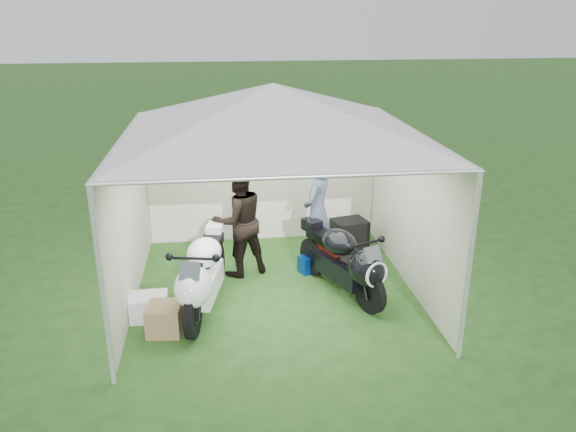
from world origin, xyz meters
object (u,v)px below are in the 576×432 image
at_px(paddock_stand, 311,263).
at_px(crate_1, 164,319).
at_px(motorcycle_black, 345,260).
at_px(motorcycle_white, 203,274).
at_px(crate_0, 149,307).
at_px(equipment_box, 349,235).
at_px(canopy_tent, 273,115).
at_px(person_blue_jacket, 317,213).
at_px(person_dark_jacket, 239,221).

distance_m(paddock_stand, crate_1, 2.63).
bearing_deg(paddock_stand, motorcycle_black, -66.62).
relative_size(motorcycle_white, crate_0, 4.18).
relative_size(motorcycle_black, equipment_box, 3.37).
relative_size(canopy_tent, crate_1, 13.33).
bearing_deg(motorcycle_black, crate_0, 163.27).
xyz_separation_m(motorcycle_white, person_blue_jacket, (1.78, 1.28, 0.33)).
relative_size(motorcycle_black, person_blue_jacket, 1.03).
distance_m(paddock_stand, crate_0, 2.64).
bearing_deg(equipment_box, person_blue_jacket, -141.02).
xyz_separation_m(canopy_tent, motorcycle_black, (0.98, -0.33, -2.03)).
bearing_deg(person_blue_jacket, crate_0, -30.68).
xyz_separation_m(motorcycle_white, person_dark_jacket, (0.54, 1.15, 0.31)).
distance_m(canopy_tent, motorcycle_black, 2.28).
distance_m(motorcycle_white, motorcycle_black, 2.02).
xyz_separation_m(paddock_stand, equipment_box, (0.79, 0.73, 0.14)).
bearing_deg(person_blue_jacket, crate_1, -21.56).
bearing_deg(crate_0, canopy_tent, 20.26).
xyz_separation_m(paddock_stand, person_dark_jacket, (-1.11, 0.08, 0.74)).
xyz_separation_m(motorcycle_black, equipment_box, (0.43, 1.56, -0.27)).
xyz_separation_m(person_dark_jacket, equipment_box, (1.89, 0.65, -0.60)).
distance_m(person_dark_jacket, equipment_box, 2.09).
distance_m(canopy_tent, crate_1, 3.01).
height_order(motorcycle_black, crate_1, motorcycle_black).
distance_m(motorcycle_white, equipment_box, 3.05).
height_order(motorcycle_white, crate_1, motorcycle_white).
height_order(crate_0, crate_1, crate_1).
height_order(equipment_box, crate_0, equipment_box).
xyz_separation_m(person_dark_jacket, crate_0, (-1.27, -1.22, -0.71)).
height_order(canopy_tent, person_dark_jacket, canopy_tent).
distance_m(motorcycle_black, crate_0, 2.78).
distance_m(paddock_stand, equipment_box, 1.08).
distance_m(motorcycle_black, equipment_box, 1.64).
xyz_separation_m(motorcycle_white, motorcycle_black, (2.00, 0.25, -0.03)).
bearing_deg(crate_1, motorcycle_black, 15.82).
relative_size(motorcycle_white, person_dark_jacket, 1.18).
bearing_deg(person_dark_jacket, crate_0, 22.42).
xyz_separation_m(person_blue_jacket, equipment_box, (0.66, 0.53, -0.63)).
xyz_separation_m(motorcycle_black, crate_0, (-2.73, -0.32, -0.38)).
relative_size(person_dark_jacket, person_blue_jacket, 0.97).
height_order(canopy_tent, motorcycle_black, canopy_tent).
relative_size(equipment_box, crate_1, 1.30).
xyz_separation_m(motorcycle_white, crate_0, (-0.73, -0.07, -0.41)).
distance_m(equipment_box, crate_1, 3.70).
height_order(motorcycle_black, person_dark_jacket, person_dark_jacket).
bearing_deg(crate_1, motorcycle_white, 42.89).
relative_size(motorcycle_black, crate_0, 3.76).
distance_m(motorcycle_white, crate_0, 0.84).
height_order(canopy_tent, motorcycle_white, canopy_tent).
distance_m(motorcycle_black, crate_1, 2.62).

